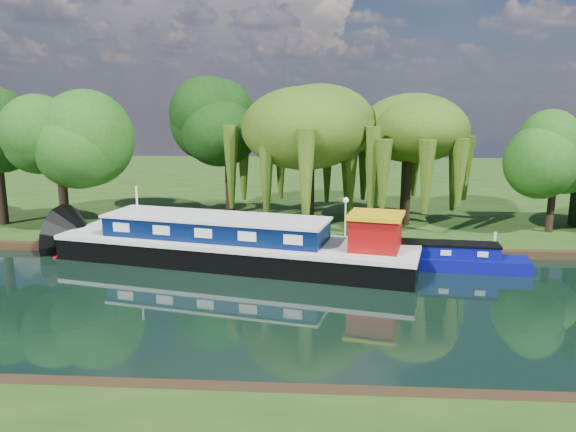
{
  "coord_description": "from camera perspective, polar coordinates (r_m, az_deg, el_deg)",
  "views": [
    {
      "loc": [
        -0.83,
        -23.55,
        8.93
      ],
      "look_at": [
        -2.74,
        5.68,
        2.8
      ],
      "focal_mm": 35.0,
      "sensor_mm": 36.0,
      "label": 1
    }
  ],
  "objects": [
    {
      "name": "willow_left",
      "position": [
        37.51,
        2.21,
        8.79
      ],
      "size": [
        7.47,
        7.47,
        8.96
      ],
      "color": "black",
      "rests_on": "far_bank"
    },
    {
      "name": "tree_far_right",
      "position": [
        39.66,
        25.53,
        5.11
      ],
      "size": [
        4.11,
        4.11,
        6.72
      ],
      "color": "black",
      "rests_on": "far_bank"
    },
    {
      "name": "mooring_posts",
      "position": [
        32.93,
        4.21,
        -2.24
      ],
      "size": [
        19.16,
        0.16,
        1.0
      ],
      "color": "silver",
      "rests_on": "far_bank"
    },
    {
      "name": "far_bank",
      "position": [
        58.21,
        4.52,
        3.18
      ],
      "size": [
        120.0,
        52.0,
        0.45
      ],
      "primitive_type": "cube",
      "color": "#1A3C10",
      "rests_on": "ground"
    },
    {
      "name": "willow_right",
      "position": [
        38.91,
        12.09,
        7.67
      ],
      "size": [
        6.57,
        6.57,
        8.0
      ],
      "color": "black",
      "rests_on": "far_bank"
    },
    {
      "name": "tree_far_mid",
      "position": [
        41.83,
        -6.08,
        8.84
      ],
      "size": [
        5.64,
        5.64,
        9.22
      ],
      "color": "black",
      "rests_on": "far_bank"
    },
    {
      "name": "dutch_barge",
      "position": [
        31.08,
        -5.17,
        -2.92
      ],
      "size": [
        20.52,
        8.82,
        4.22
      ],
      "rotation": [
        0.0,
        0.0,
        -0.22
      ],
      "color": "black",
      "rests_on": "ground"
    },
    {
      "name": "ground",
      "position": [
        25.2,
        5.45,
        -8.99
      ],
      "size": [
        120.0,
        120.0,
        0.0
      ],
      "primitive_type": "plane",
      "color": "black"
    },
    {
      "name": "tree_far_left",
      "position": [
        39.0,
        -22.27,
        7.29
      ],
      "size": [
        5.43,
        5.43,
        8.76
      ],
      "color": "black",
      "rests_on": "far_bank"
    },
    {
      "name": "narrowboat",
      "position": [
        31.15,
        13.86,
        -4.14
      ],
      "size": [
        10.71,
        2.79,
        1.54
      ],
      "rotation": [
        0.0,
        0.0,
        -0.1
      ],
      "color": "#090B76",
      "rests_on": "ground"
    },
    {
      "name": "red_dinghy",
      "position": [
        35.09,
        -20.66,
        -3.7
      ],
      "size": [
        2.9,
        2.14,
        0.58
      ],
      "primitive_type": "imported",
      "rotation": [
        0.0,
        0.0,
        1.52
      ],
      "color": "maroon",
      "rests_on": "ground"
    },
    {
      "name": "lamppost",
      "position": [
        34.69,
        5.87,
        0.94
      ],
      "size": [
        0.36,
        0.36,
        2.56
      ],
      "color": "silver",
      "rests_on": "far_bank"
    }
  ]
}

